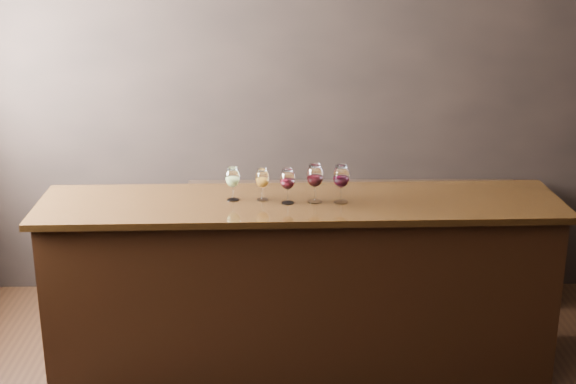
{
  "coord_description": "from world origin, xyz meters",
  "views": [
    {
      "loc": [
        -0.27,
        -2.93,
        2.38
      ],
      "look_at": [
        -0.22,
        1.17,
        1.05
      ],
      "focal_mm": 50.0,
      "sensor_mm": 36.0,
      "label": 1
    }
  ],
  "objects_px": {
    "glass_red_b": "(315,177)",
    "glass_amber": "(262,179)",
    "bar_counter": "(300,288)",
    "back_bar_shelf": "(352,245)",
    "glass_white": "(233,178)",
    "glass_red_c": "(341,177)",
    "glass_red_a": "(288,180)"
  },
  "relations": [
    {
      "from": "glass_red_b",
      "to": "glass_amber",
      "type": "bearing_deg",
      "value": 172.28
    },
    {
      "from": "bar_counter",
      "to": "back_bar_shelf",
      "type": "xyz_separation_m",
      "value": [
        0.37,
        0.86,
        -0.09
      ]
    },
    {
      "from": "glass_white",
      "to": "glass_red_c",
      "type": "xyz_separation_m",
      "value": [
        0.58,
        -0.05,
        0.02
      ]
    },
    {
      "from": "bar_counter",
      "to": "glass_red_c",
      "type": "height_order",
      "value": "glass_red_c"
    },
    {
      "from": "glass_red_b",
      "to": "back_bar_shelf",
      "type": "bearing_deg",
      "value": 71.33
    },
    {
      "from": "bar_counter",
      "to": "back_bar_shelf",
      "type": "bearing_deg",
      "value": 65.16
    },
    {
      "from": "back_bar_shelf",
      "to": "glass_amber",
      "type": "bearing_deg",
      "value": -124.52
    },
    {
      "from": "glass_amber",
      "to": "back_bar_shelf",
      "type": "bearing_deg",
      "value": 55.48
    },
    {
      "from": "glass_white",
      "to": "glass_red_b",
      "type": "height_order",
      "value": "glass_red_b"
    },
    {
      "from": "glass_red_a",
      "to": "glass_red_b",
      "type": "bearing_deg",
      "value": 6.32
    },
    {
      "from": "back_bar_shelf",
      "to": "glass_amber",
      "type": "distance_m",
      "value": 1.25
    },
    {
      "from": "bar_counter",
      "to": "glass_amber",
      "type": "height_order",
      "value": "glass_amber"
    },
    {
      "from": "glass_white",
      "to": "glass_red_a",
      "type": "relative_size",
      "value": 0.96
    },
    {
      "from": "glass_red_a",
      "to": "glass_amber",
      "type": "bearing_deg",
      "value": 158.16
    },
    {
      "from": "back_bar_shelf",
      "to": "glass_white",
      "type": "bearing_deg",
      "value": -131.28
    },
    {
      "from": "glass_amber",
      "to": "glass_red_a",
      "type": "bearing_deg",
      "value": -21.84
    },
    {
      "from": "glass_red_b",
      "to": "glass_red_c",
      "type": "height_order",
      "value": "glass_red_b"
    },
    {
      "from": "glass_red_a",
      "to": "glass_white",
      "type": "bearing_deg",
      "value": 169.65
    },
    {
      "from": "back_bar_shelf",
      "to": "glass_red_c",
      "type": "distance_m",
      "value": 1.17
    },
    {
      "from": "glass_white",
      "to": "glass_red_b",
      "type": "xyz_separation_m",
      "value": [
        0.44,
        -0.04,
        0.02
      ]
    },
    {
      "from": "bar_counter",
      "to": "glass_white",
      "type": "relative_size",
      "value": 14.86
    },
    {
      "from": "bar_counter",
      "to": "back_bar_shelf",
      "type": "distance_m",
      "value": 0.94
    },
    {
      "from": "back_bar_shelf",
      "to": "glass_red_c",
      "type": "height_order",
      "value": "glass_red_c"
    },
    {
      "from": "bar_counter",
      "to": "glass_red_b",
      "type": "relative_size",
      "value": 12.97
    },
    {
      "from": "back_bar_shelf",
      "to": "glass_red_b",
      "type": "relative_size",
      "value": 10.36
    },
    {
      "from": "glass_red_a",
      "to": "glass_red_c",
      "type": "xyz_separation_m",
      "value": [
        0.29,
        0.01,
        0.01
      ]
    },
    {
      "from": "bar_counter",
      "to": "glass_amber",
      "type": "bearing_deg",
      "value": 173.64
    },
    {
      "from": "glass_amber",
      "to": "glass_red_b",
      "type": "bearing_deg",
      "value": -7.72
    },
    {
      "from": "back_bar_shelf",
      "to": "glass_amber",
      "type": "relative_size",
      "value": 12.46
    },
    {
      "from": "glass_red_a",
      "to": "glass_red_b",
      "type": "distance_m",
      "value": 0.15
    },
    {
      "from": "glass_white",
      "to": "glass_red_b",
      "type": "distance_m",
      "value": 0.44
    },
    {
      "from": "back_bar_shelf",
      "to": "glass_red_b",
      "type": "height_order",
      "value": "glass_red_b"
    }
  ]
}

